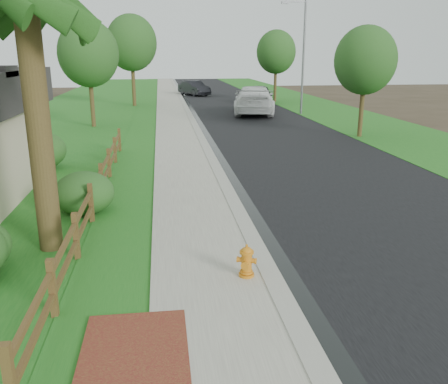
{
  "coord_description": "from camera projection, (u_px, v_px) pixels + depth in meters",
  "views": [
    {
      "loc": [
        -1.68,
        -7.12,
        4.37
      ],
      "look_at": [
        -0.14,
        4.48,
        0.94
      ],
      "focal_mm": 38.0,
      "sensor_mm": 36.0,
      "label": 1
    }
  ],
  "objects": [
    {
      "name": "tree_near_left",
      "position": [
        88.0,
        54.0,
        28.09
      ],
      "size": [
        3.58,
        3.58,
        6.34
      ],
      "color": "#3D2F19",
      "rests_on": "ground"
    },
    {
      "name": "tree_near_right",
      "position": [
        365.0,
        60.0,
        24.66
      ],
      "size": [
        3.23,
        3.23,
        5.81
      ],
      "color": "#3D2F19",
      "rests_on": "ground"
    },
    {
      "name": "grass_strip",
      "position": [
        147.0,
        106.0,
        41.15
      ],
      "size": [
        1.6,
        90.0,
        0.06
      ],
      "primitive_type": "cube",
      "color": "#1B5E1A",
      "rests_on": "ground"
    },
    {
      "name": "fire_hydrant",
      "position": [
        246.0,
        262.0,
        9.38
      ],
      "size": [
        0.44,
        0.36,
        0.67
      ],
      "color": "#C97017",
      "rests_on": "sidewalk"
    },
    {
      "name": "tree_mid_right",
      "position": [
        276.0,
        52.0,
        43.31
      ],
      "size": [
        3.58,
        3.58,
        6.49
      ],
      "color": "#3D2F19",
      "rests_on": "ground"
    },
    {
      "name": "brick_patch",
      "position": [
        134.0,
        359.0,
        6.97
      ],
      "size": [
        1.6,
        2.4,
        0.11
      ],
      "primitive_type": "cube",
      "color": "maroon",
      "rests_on": "ground"
    },
    {
      "name": "curb",
      "position": [
        184.0,
        105.0,
        41.55
      ],
      "size": [
        0.4,
        90.0,
        0.12
      ],
      "primitive_type": "cube",
      "color": "gray",
      "rests_on": "ground"
    },
    {
      "name": "boulder",
      "position": [
        95.0,
        183.0,
        15.39
      ],
      "size": [
        1.15,
        1.03,
        0.63
      ],
      "primitive_type": "ellipsoid",
      "rotation": [
        0.0,
        0.0,
        0.42
      ],
      "color": "brown",
      "rests_on": "ground"
    },
    {
      "name": "streetlight",
      "position": [
        302.0,
        51.0,
        34.07
      ],
      "size": [
        1.86,
        0.29,
        8.04
      ],
      "color": "slate",
      "rests_on": "ground"
    },
    {
      "name": "dark_car_far",
      "position": [
        194.0,
        88.0,
        51.21
      ],
      "size": [
        3.44,
        4.92,
        1.54
      ],
      "primitive_type": "imported",
      "rotation": [
        0.0,
        0.0,
        0.43
      ],
      "color": "black",
      "rests_on": "road"
    },
    {
      "name": "wet_gutter",
      "position": [
        188.0,
        105.0,
        41.6
      ],
      "size": [
        0.5,
        90.0,
        0.0
      ],
      "primitive_type": "cube",
      "color": "black",
      "rests_on": "road"
    },
    {
      "name": "ground",
      "position": [
        266.0,
        316.0,
        8.21
      ],
      "size": [
        120.0,
        120.0,
        0.0
      ],
      "primitive_type": "plane",
      "color": "#342B1C"
    },
    {
      "name": "verge_far",
      "position": [
        307.0,
        103.0,
        42.96
      ],
      "size": [
        6.0,
        90.0,
        0.04
      ],
      "primitive_type": "cube",
      "color": "#1B5E1A",
      "rests_on": "ground"
    },
    {
      "name": "shrub_d",
      "position": [
        37.0,
        151.0,
        18.32
      ],
      "size": [
        2.96,
        2.96,
        1.52
      ],
      "primitive_type": "ellipsoid",
      "rotation": [
        0.0,
        0.0,
        -0.43
      ],
      "color": "#244E1B",
      "rests_on": "ground"
    },
    {
      "name": "lawn_near",
      "position": [
        86.0,
        107.0,
        40.5
      ],
      "size": [
        9.0,
        90.0,
        0.04
      ],
      "primitive_type": "cube",
      "color": "#1B5E1A",
      "rests_on": "ground"
    },
    {
      "name": "white_suv",
      "position": [
        254.0,
        100.0,
        35.27
      ],
      "size": [
        4.15,
        7.53,
        2.07
      ],
      "primitive_type": "imported",
      "rotation": [
        0.0,
        0.0,
        2.96
      ],
      "color": "silver",
      "rests_on": "road"
    },
    {
      "name": "sidewalk",
      "position": [
        169.0,
        105.0,
        41.39
      ],
      "size": [
        2.2,
        90.0,
        0.1
      ],
      "primitive_type": "cube",
      "color": "gray",
      "rests_on": "ground"
    },
    {
      "name": "dark_car_mid",
      "position": [
        258.0,
        94.0,
        43.05
      ],
      "size": [
        2.25,
        5.04,
        1.68
      ],
      "primitive_type": "imported",
      "rotation": [
        0.0,
        0.0,
        3.09
      ],
      "color": "black",
      "rests_on": "road"
    },
    {
      "name": "road",
      "position": [
        232.0,
        105.0,
        42.09
      ],
      "size": [
        8.0,
        90.0,
        0.02
      ],
      "primitive_type": "cube",
      "color": "black",
      "rests_on": "ground"
    },
    {
      "name": "shrub_c",
      "position": [
        84.0,
        193.0,
        13.29
      ],
      "size": [
        1.75,
        1.75,
        1.21
      ],
      "primitive_type": "ellipsoid",
      "rotation": [
        0.0,
        0.0,
        0.04
      ],
      "color": "#244E1B",
      "rests_on": "ground"
    },
    {
      "name": "ranch_fence",
      "position": [
        97.0,
        189.0,
        13.68
      ],
      "size": [
        0.12,
        16.92,
        1.1
      ],
      "color": "#473017",
      "rests_on": "ground"
    },
    {
      "name": "tree_mid_left",
      "position": [
        131.0,
        43.0,
        39.55
      ],
      "size": [
        4.23,
        4.23,
        7.57
      ],
      "color": "#3D2F19",
      "rests_on": "ground"
    }
  ]
}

